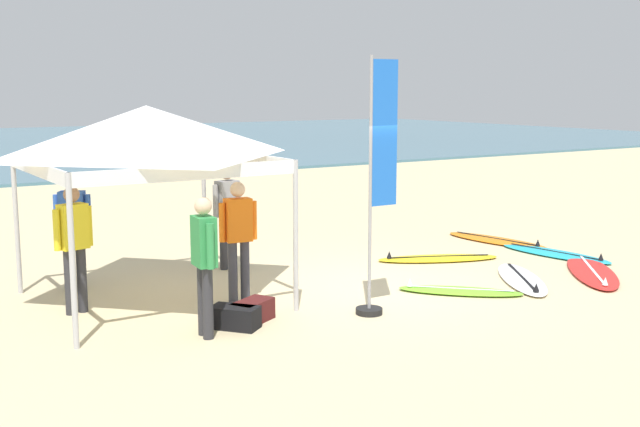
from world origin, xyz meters
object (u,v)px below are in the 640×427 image
object	(u,v)px
person_blue	(73,224)
person_grey	(227,210)
person_orange	(238,234)
surfboard_lime	(460,291)
surfboard_orange	(497,240)
gear_bag_near_tent	(252,311)
canopy_tent	(147,132)
surfboard_red	(592,272)
surfboard_cyan	(555,253)
person_yellow	(74,241)
person_green	(204,257)
gear_bag_by_pole	(235,317)
surfboard_yellow	(438,258)
surfboard_white	(522,279)
banner_flag	(377,197)

from	to	relation	value
person_blue	person_grey	size ratio (longest dim) A/B	1.00
person_orange	person_grey	world-z (taller)	same
surfboard_lime	surfboard_orange	bearing A→B (deg)	37.64
surfboard_lime	gear_bag_near_tent	size ratio (longest dim) A/B	2.73
canopy_tent	surfboard_red	distance (m)	7.38
surfboard_cyan	person_yellow	distance (m)	8.41
surfboard_lime	person_green	world-z (taller)	person_green
surfboard_lime	person_yellow	world-z (taller)	person_yellow
person_grey	person_green	bearing A→B (deg)	-120.12
canopy_tent	gear_bag_by_pole	distance (m)	2.88
surfboard_cyan	person_yellow	xyz separation A→B (m)	(-8.31, 0.91, 0.95)
gear_bag_by_pole	surfboard_yellow	bearing A→B (deg)	19.22
person_green	surfboard_lime	bearing A→B (deg)	-1.62
canopy_tent	person_yellow	world-z (taller)	canopy_tent
surfboard_red	surfboard_yellow	size ratio (longest dim) A/B	1.07
surfboard_red	person_orange	bearing A→B (deg)	164.99
gear_bag_near_tent	surfboard_white	bearing A→B (deg)	-4.17
canopy_tent	person_grey	size ratio (longest dim) A/B	1.80
surfboard_cyan	surfboard_lime	bearing A→B (deg)	-162.01
person_yellow	banner_flag	size ratio (longest dim) A/B	0.50
person_yellow	person_grey	xyz separation A→B (m)	(2.87, 1.30, 0.00)
person_yellow	canopy_tent	bearing A→B (deg)	0.86
surfboard_yellow	banner_flag	bearing A→B (deg)	-144.32
person_yellow	banner_flag	world-z (taller)	banner_flag
surfboard_white	surfboard_yellow	bearing A→B (deg)	93.22
surfboard_orange	gear_bag_by_pole	distance (m)	7.21
surfboard_white	person_green	world-z (taller)	person_green
person_green	banner_flag	size ratio (longest dim) A/B	0.50
surfboard_red	surfboard_orange	xyz separation A→B (m)	(0.62, 2.76, 0.00)
person_yellow	person_blue	world-z (taller)	same
surfboard_lime	surfboard_orange	xyz separation A→B (m)	(3.28, 2.53, -0.00)
surfboard_orange	person_orange	world-z (taller)	person_orange
surfboard_white	person_orange	xyz separation A→B (m)	(-4.28, 1.25, 0.95)
canopy_tent	gear_bag_near_tent	xyz separation A→B (m)	(0.73, -1.63, -2.25)
surfboard_yellow	gear_bag_near_tent	size ratio (longest dim) A/B	3.66
person_grey	person_blue	bearing A→B (deg)	179.71
surfboard_white	person_grey	size ratio (longest dim) A/B	1.24
surfboard_cyan	gear_bag_by_pole	world-z (taller)	gear_bag_by_pole
surfboard_yellow	gear_bag_by_pole	bearing A→B (deg)	-160.78
canopy_tent	surfboard_lime	world-z (taller)	canopy_tent
surfboard_lime	surfboard_yellow	size ratio (longest dim) A/B	0.75
surfboard_lime	person_orange	size ratio (longest dim) A/B	0.96
surfboard_yellow	surfboard_lime	bearing A→B (deg)	-122.67
surfboard_white	gear_bag_by_pole	size ratio (longest dim) A/B	3.54
surfboard_lime	person_blue	bearing A→B (deg)	144.99
canopy_tent	person_blue	world-z (taller)	canopy_tent
canopy_tent	surfboard_white	size ratio (longest dim) A/B	1.45
surfboard_cyan	gear_bag_near_tent	bearing A→B (deg)	-173.80
person_orange	banner_flag	distance (m)	2.04
person_orange	canopy_tent	bearing A→B (deg)	144.70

